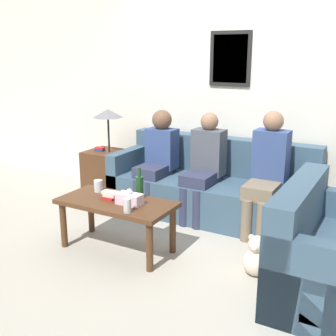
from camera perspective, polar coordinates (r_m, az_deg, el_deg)
The scene contains 15 objects.
ground_plane at distance 4.40m, azimuth 3.21°, elevation -8.31°, with size 16.00×16.00×0.00m, color #ADA899.
wall_back at distance 4.93m, azimuth 8.43°, elevation 9.81°, with size 9.00×0.08×2.60m.
couch_main at distance 4.73m, azimuth 5.98°, elevation -2.86°, with size 2.23×0.84×0.84m.
couch_side at distance 3.42m, azimuth 21.41°, elevation -11.21°, with size 0.84×1.27×0.84m.
coffee_table at distance 3.86m, azimuth -6.97°, elevation -5.45°, with size 1.06×0.52×0.48m.
side_table_with_lamp at distance 5.32m, azimuth -8.32°, elevation -0.07°, with size 0.47×0.46×1.11m.
wine_bottle at distance 3.85m, azimuth -3.88°, elevation -2.50°, with size 0.07×0.07×0.29m.
drinking_glass at distance 4.09m, azimuth -9.42°, elevation -2.41°, with size 0.08×0.08×0.11m.
book_stack at distance 3.87m, azimuth -7.82°, elevation -3.69°, with size 0.16×0.12×0.07m.
soda_can at distance 3.53m, azimuth -5.54°, elevation -5.08°, with size 0.07×0.07×0.12m.
tissue_box at distance 3.72m, azimuth -5.25°, elevation -4.16°, with size 0.23×0.12×0.14m.
person_left at distance 4.80m, azimuth -1.44°, elevation 1.64°, with size 0.34×0.58×1.14m.
person_middle at distance 4.54m, azimuth 4.93°, elevation 0.63°, with size 0.34×0.59×1.15m.
person_right at distance 4.28m, azimuth 13.29°, elevation -0.18°, with size 0.34×0.61×1.22m.
teddy_bear at distance 3.58m, azimuth 11.86°, elevation -11.84°, with size 0.22×0.22×0.35m.
Camera 1 is at (1.76, -3.63, 1.77)m, focal length 45.00 mm.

